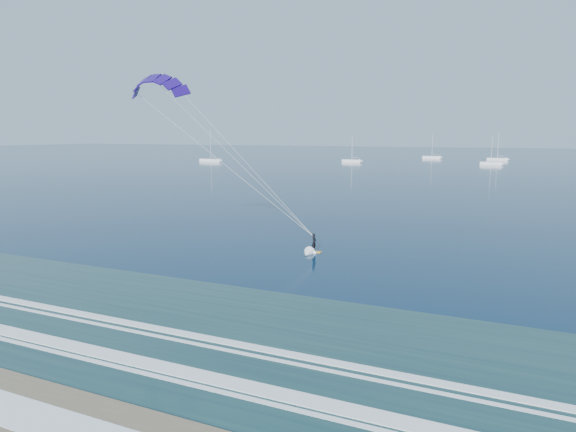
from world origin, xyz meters
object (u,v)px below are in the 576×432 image
Objects in this scene: sailboat_1 at (352,161)px; sailboat_2 at (432,157)px; kitesurfer_rig at (234,159)px; sailboat_0 at (211,160)px; sailboat_7 at (497,159)px; sailboat_3 at (491,163)px.

sailboat_1 is 0.96× the size of sailboat_2.
kitesurfer_rig reaches higher than sailboat_1.
sailboat_7 is (108.67, 59.29, 0.00)m from sailboat_0.
sailboat_0 reaches higher than sailboat_3.
sailboat_0 is at bearing -160.73° from sailboat_1.
kitesurfer_rig is at bearing -94.25° from sailboat_7.
kitesurfer_rig is 1.73× the size of sailboat_3.
sailboat_0 is 1.24× the size of sailboat_3.
sailboat_2 is 0.90× the size of sailboat_7.
kitesurfer_rig reaches higher than sailboat_3.
kitesurfer_rig is 164.34m from sailboat_3.
sailboat_2 is (24.27, 47.65, 0.00)m from sailboat_1.
kitesurfer_rig reaches higher than sailboat_7.
sailboat_2 reaches higher than sailboat_1.
kitesurfer_rig is at bearing -94.97° from sailboat_3.
sailboat_7 is (14.79, 199.15, -8.49)m from kitesurfer_rig.
sailboat_0 is at bearing 123.87° from kitesurfer_rig.
sailboat_1 is at bearing 19.27° from sailboat_0.
sailboat_1 is at bearing -143.17° from sailboat_7.
sailboat_7 is (29.05, -7.71, 0.02)m from sailboat_2.
sailboat_3 is at bearing -56.69° from sailboat_2.
sailboat_7 is at bearing 85.75° from kitesurfer_rig.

